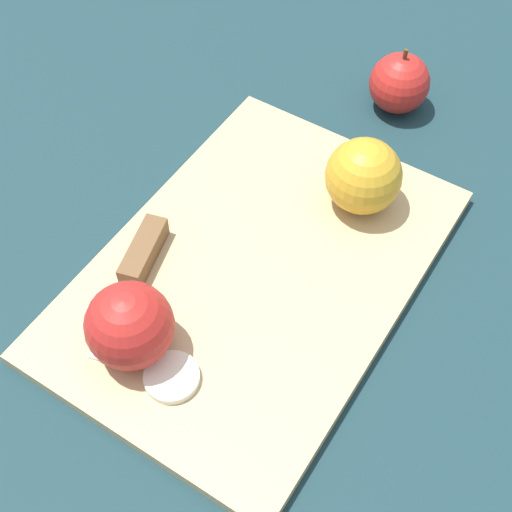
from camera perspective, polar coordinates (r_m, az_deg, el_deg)
ground_plane at (r=0.72m, az=0.00°, el=-1.63°), size 4.00×4.00×0.00m
cutting_board at (r=0.71m, az=0.00°, el=-1.29°), size 0.43×0.31×0.01m
apple_half_left at (r=0.74m, az=8.61°, el=6.33°), size 0.08×0.08×0.08m
apple_half_right at (r=0.64m, az=-10.11°, el=-5.50°), size 0.08×0.08×0.08m
knife at (r=0.71m, az=-9.12°, el=0.01°), size 0.16×0.07×0.02m
apple_slice at (r=0.65m, az=-6.77°, el=-9.60°), size 0.05×0.05×0.01m
apple_whole at (r=0.88m, az=11.40°, el=13.41°), size 0.07×0.07×0.08m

